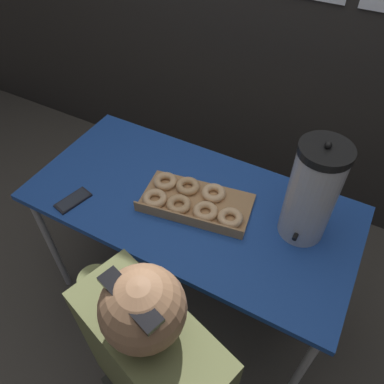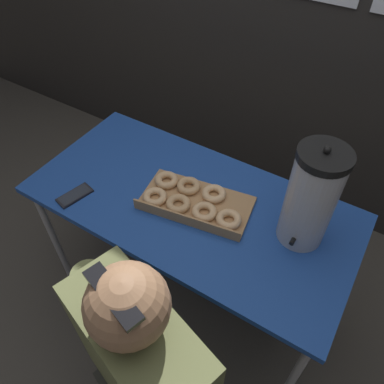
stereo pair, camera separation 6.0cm
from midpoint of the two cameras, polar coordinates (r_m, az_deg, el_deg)
name	(u,v)px [view 1 (the left image)]	position (r m, az deg, el deg)	size (l,w,h in m)	color
ground_plane	(191,291)	(2.17, -1.02, -14.83)	(12.00, 12.00, 0.00)	#4C473F
folding_table	(190,210)	(1.60, -1.35, -2.71)	(1.37, 0.67, 0.75)	#1E479E
donut_box	(193,201)	(1.53, -0.99, -1.38)	(0.48, 0.31, 0.05)	tan
coffee_urn	(312,193)	(1.36, 16.63, -0.17)	(0.18, 0.20, 0.43)	#B7B7BC
cell_phone	(73,200)	(1.64, -18.67, -1.23)	(0.10, 0.16, 0.01)	black
person_seated	(158,382)	(1.41, -6.54, -26.87)	(0.60, 0.35, 1.20)	#33332D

